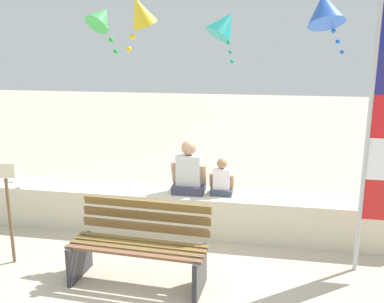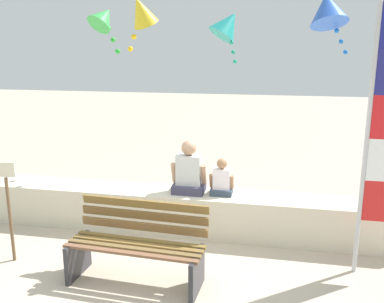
# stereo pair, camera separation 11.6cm
# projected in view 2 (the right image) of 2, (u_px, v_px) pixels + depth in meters

# --- Properties ---
(ground_plane) EXTENTS (40.00, 40.00, 0.00)m
(ground_plane) POSITION_uv_depth(u_px,v_px,m) (153.00, 278.00, 4.91)
(ground_plane) COLOR #BAAA94
(seawall_ledge) EXTENTS (6.06, 0.61, 0.59)m
(seawall_ledge) POSITION_uv_depth(u_px,v_px,m) (179.00, 211.00, 6.14)
(seawall_ledge) COLOR beige
(seawall_ledge) RESTS_ON ground
(park_bench) EXTENTS (1.57, 0.69, 0.88)m
(park_bench) POSITION_uv_depth(u_px,v_px,m) (137.00, 246.00, 4.78)
(park_bench) COLOR brown
(park_bench) RESTS_ON ground
(person_adult) EXTENTS (0.49, 0.36, 0.76)m
(person_adult) POSITION_uv_depth(u_px,v_px,m) (189.00, 172.00, 5.98)
(person_adult) COLOR #3A3954
(person_adult) RESTS_ON seawall_ledge
(person_child) EXTENTS (0.34, 0.25, 0.52)m
(person_child) POSITION_uv_depth(u_px,v_px,m) (222.00, 181.00, 5.91)
(person_child) COLOR #313F52
(person_child) RESTS_ON seawall_ledge
(flag_banner) EXTENTS (0.38, 0.05, 3.06)m
(flag_banner) POSITION_uv_depth(u_px,v_px,m) (380.00, 129.00, 4.62)
(flag_banner) COLOR #B7B7BC
(flag_banner) RESTS_ON ground
(kite_blue) EXTENTS (0.91, 0.99, 1.13)m
(kite_blue) POSITION_uv_depth(u_px,v_px,m) (328.00, 9.00, 7.20)
(kite_blue) COLOR blue
(kite_teal) EXTENTS (0.97, 0.89, 1.14)m
(kite_teal) POSITION_uv_depth(u_px,v_px,m) (228.00, 24.00, 8.47)
(kite_teal) COLOR teal
(kite_yellow) EXTENTS (0.62, 0.66, 0.85)m
(kite_yellow) POSITION_uv_depth(u_px,v_px,m) (141.00, 12.00, 6.24)
(kite_yellow) COLOR yellow
(kite_green) EXTENTS (0.61, 0.67, 0.85)m
(kite_green) POSITION_uv_depth(u_px,v_px,m) (104.00, 18.00, 6.89)
(kite_green) COLOR green
(sign_post) EXTENTS (0.24, 0.06, 1.27)m
(sign_post) POSITION_uv_depth(u_px,v_px,m) (9.00, 203.00, 5.14)
(sign_post) COLOR brown
(sign_post) RESTS_ON ground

